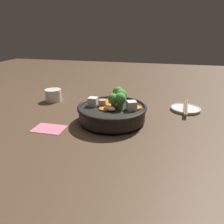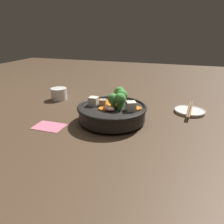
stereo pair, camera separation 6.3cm
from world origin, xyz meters
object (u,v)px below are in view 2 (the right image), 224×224
(stirfry_bowl, at_px, (112,111))
(tea_cup, at_px, (59,94))
(side_saucer, at_px, (190,111))
(chopsticks_pair, at_px, (190,109))

(stirfry_bowl, distance_m, tea_cup, 0.38)
(side_saucer, distance_m, chopsticks_pair, 0.01)
(side_saucer, bearing_deg, tea_cup, -178.88)
(stirfry_bowl, distance_m, side_saucer, 0.34)
(tea_cup, bearing_deg, chopsticks_pair, 1.12)
(side_saucer, distance_m, tea_cup, 0.62)
(stirfry_bowl, height_order, chopsticks_pair, stirfry_bowl)
(side_saucer, xyz_separation_m, chopsticks_pair, (0.00, 0.00, 0.01))
(tea_cup, height_order, chopsticks_pair, tea_cup)
(chopsticks_pair, bearing_deg, stirfry_bowl, -145.58)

